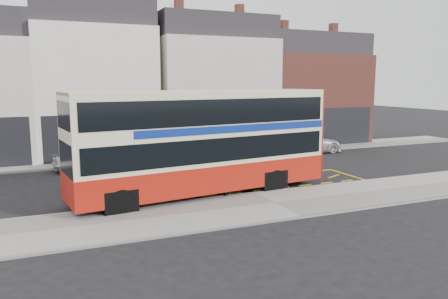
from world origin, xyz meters
name	(u,v)px	position (x,y,z in m)	size (l,w,h in m)	color
ground	(251,193)	(0.00, 0.00, 0.00)	(120.00, 120.00, 0.00)	black
pavement	(275,204)	(0.00, -2.30, 0.07)	(40.00, 4.00, 0.15)	#9A9692
kerb	(255,194)	(0.00, -0.38, 0.07)	(40.00, 0.15, 0.15)	gray
far_pavement	(183,156)	(0.00, 11.00, 0.07)	(50.00, 3.00, 0.15)	#9A9692
road_markings	(237,186)	(0.00, 1.60, 0.01)	(14.00, 3.40, 0.01)	yellow
terrace_left	(93,81)	(-5.50, 14.99, 5.32)	(8.00, 8.01, 11.80)	white
terrace_green_shop	(209,85)	(3.50, 14.99, 5.07)	(9.00, 8.01, 11.30)	beige
terrace_right	(303,90)	(12.50, 14.99, 4.57)	(9.00, 8.01, 10.30)	#9C4B3E
double_decker_bus	(204,141)	(-2.20, 0.61, 2.59)	(12.60, 4.43, 4.93)	beige
bus_stop_post	(227,155)	(-1.44, -0.40, 2.01)	(0.77, 0.14, 3.11)	black
car_silver	(91,157)	(-6.49, 8.93, 0.75)	(1.77, 4.41, 1.50)	silver
car_grey	(210,151)	(1.26, 8.94, 0.65)	(1.38, 3.95, 1.30)	#3C3E43
car_white	(307,143)	(9.25, 9.23, 0.76)	(2.14, 5.26, 1.53)	silver
street_tree_right	(245,107)	(5.53, 12.31, 3.36)	(2.28, 2.28, 4.93)	black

